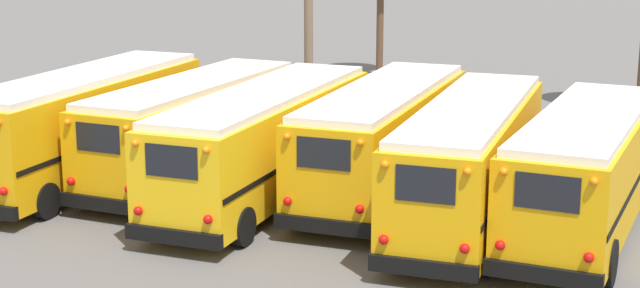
% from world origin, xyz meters
% --- Properties ---
extents(ground_plane, '(160.00, 160.00, 0.00)m').
position_xyz_m(ground_plane, '(0.00, 0.00, 0.00)').
color(ground_plane, '#5B5956').
extents(school_bus_0, '(2.80, 10.14, 3.26)m').
position_xyz_m(school_bus_0, '(-7.23, -0.93, 1.77)').
color(school_bus_0, '#E5A00C').
rests_on(school_bus_0, ground).
extents(school_bus_1, '(2.70, 9.58, 3.01)m').
position_xyz_m(school_bus_1, '(-4.34, 0.44, 1.64)').
color(school_bus_1, '#E5A00C').
rests_on(school_bus_1, ground).
extents(school_bus_2, '(2.77, 10.64, 3.09)m').
position_xyz_m(school_bus_2, '(-1.44, -0.61, 1.68)').
color(school_bus_2, yellow).
rests_on(school_bus_2, ground).
extents(school_bus_3, '(2.86, 10.09, 3.09)m').
position_xyz_m(school_bus_3, '(1.45, 1.10, 1.69)').
color(school_bus_3, '#E5A00C').
rests_on(school_bus_3, ground).
extents(school_bus_4, '(2.96, 10.46, 3.12)m').
position_xyz_m(school_bus_4, '(4.34, -0.47, 1.69)').
color(school_bus_4, '#E5A00C').
rests_on(school_bus_4, ground).
extents(school_bus_5, '(2.82, 9.58, 3.08)m').
position_xyz_m(school_bus_5, '(7.23, -0.42, 1.69)').
color(school_bus_5, '#E5A00C').
rests_on(school_bus_5, ground).
extents(fence_line, '(22.51, 0.06, 1.42)m').
position_xyz_m(fence_line, '(-0.00, 7.40, 0.99)').
color(fence_line, '#939399').
rests_on(fence_line, ground).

